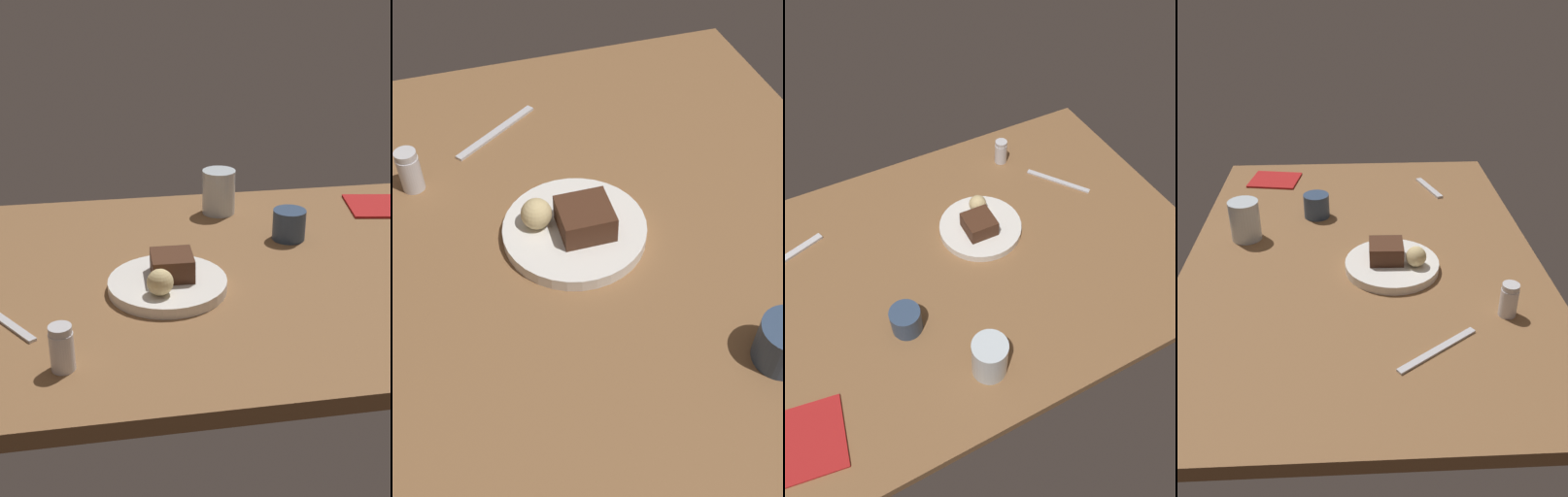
# 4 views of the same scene
# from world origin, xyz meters

# --- Properties ---
(dining_table) EXTENTS (1.20, 0.84, 0.03)m
(dining_table) POSITION_xyz_m (0.00, 0.00, 0.01)
(dining_table) COLOR brown
(dining_table) RESTS_ON ground
(dessert_plate) EXTENTS (0.22, 0.22, 0.02)m
(dessert_plate) POSITION_xyz_m (-0.08, -0.07, 0.04)
(dessert_plate) COLOR white
(dessert_plate) RESTS_ON dining_table
(chocolate_cake_slice) EXTENTS (0.08, 0.08, 0.04)m
(chocolate_cake_slice) POSITION_xyz_m (-0.07, -0.05, 0.07)
(chocolate_cake_slice) COLOR #472819
(chocolate_cake_slice) RESTS_ON dessert_plate
(bread_roll) EXTENTS (0.05, 0.05, 0.05)m
(bread_roll) POSITION_xyz_m (-0.10, -0.12, 0.07)
(bread_roll) COLOR #DBC184
(bread_roll) RESTS_ON dessert_plate
(salt_shaker) EXTENTS (0.04, 0.04, 0.07)m
(salt_shaker) POSITION_xyz_m (-0.26, -0.29, 0.07)
(salt_shaker) COLOR silver
(salt_shaker) RESTS_ON dining_table
(butter_knife) EXTENTS (0.12, 0.16, 0.01)m
(butter_knife) POSITION_xyz_m (-0.37, -0.13, 0.03)
(butter_knife) COLOR silver
(butter_knife) RESTS_ON dining_table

